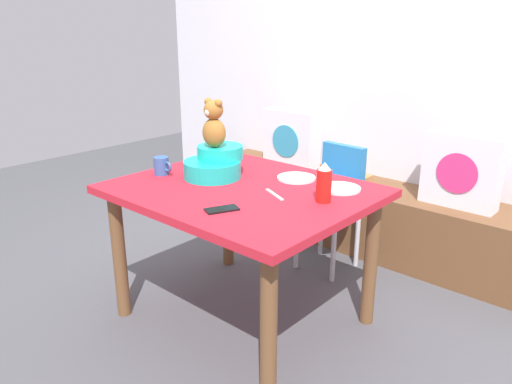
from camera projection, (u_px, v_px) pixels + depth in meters
The scene contains 16 objects.
ground_plane at pixel (244, 317), 2.68m from camera, with size 8.00×8.00×0.00m, color #4C4C51.
back_wall at pixel (395, 56), 3.34m from camera, with size 4.40×0.10×2.60m, color silver.
window_bench at pixel (364, 215), 3.49m from camera, with size 2.60×0.44×0.46m, color brown.
pillow_floral_left at pixel (291, 140), 3.73m from camera, with size 0.44×0.15×0.44m.
pillow_floral_right at pixel (461, 171), 2.93m from camera, with size 0.44×0.15×0.44m.
book_stack at pixel (356, 178), 3.46m from camera, with size 0.20×0.14×0.05m, color #AC7444.
dining_table at pixel (243, 207), 2.48m from camera, with size 1.21×0.99×0.74m.
highchair at pixel (331, 190), 3.09m from camera, with size 0.34×0.46×0.79m.
infant_seat_teal at pixel (215, 163), 2.59m from camera, with size 0.30×0.33×0.16m.
teddy_bear at pixel (214, 124), 2.53m from camera, with size 0.13×0.12×0.25m.
ketchup_bottle at pixel (324, 183), 2.22m from camera, with size 0.07×0.07×0.18m.
coffee_mug at pixel (162, 166), 2.64m from camera, with size 0.12×0.08×0.09m.
dinner_plate_near at pixel (340, 188), 2.41m from camera, with size 0.20×0.20×0.01m, color white.
dinner_plate_far at pixel (296, 178), 2.57m from camera, with size 0.20×0.20×0.01m, color white.
cell_phone at pixel (222, 209), 2.14m from camera, with size 0.07×0.14×0.01m, color black.
table_fork at pixel (274, 194), 2.33m from camera, with size 0.02×0.17×0.01m, color silver.
Camera 1 is at (1.59, -1.70, 1.50)m, focal length 34.78 mm.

